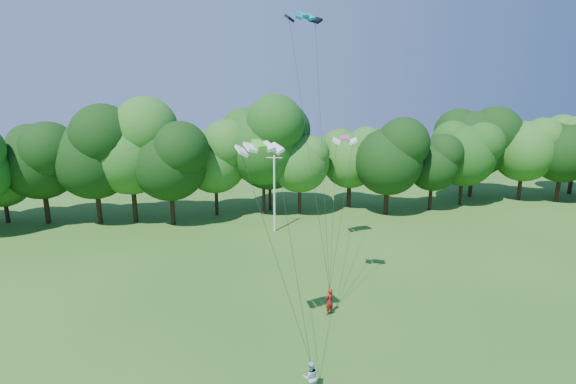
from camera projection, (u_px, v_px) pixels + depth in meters
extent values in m
cylinder|color=silver|center=(274.00, 194.00, 46.01)|extent=(0.20, 0.20, 8.01)
cube|color=silver|center=(274.00, 158.00, 45.09)|extent=(1.57, 0.46, 0.08)
imported|color=maroon|center=(329.00, 302.00, 30.08)|extent=(0.82, 0.74, 1.88)
imported|color=#AEC9F1|center=(311.00, 377.00, 22.60)|extent=(0.86, 0.68, 1.71)
cube|color=#0588A8|center=(302.00, 14.00, 32.43)|extent=(2.83, 1.76, 0.53)
cube|color=#38CC1E|center=(259.00, 144.00, 22.71)|extent=(2.55, 1.62, 0.40)
cube|color=#E23E91|center=(345.00, 138.00, 30.18)|extent=(1.85, 1.28, 0.26)
cylinder|color=black|center=(270.00, 191.00, 54.10)|extent=(0.53, 0.53, 4.79)
ellipsoid|color=black|center=(269.00, 139.00, 52.58)|extent=(9.57, 9.57, 10.44)
cylinder|color=#342315|center=(462.00, 182.00, 61.19)|extent=(0.50, 0.50, 3.86)
ellipsoid|color=#255D1C|center=(465.00, 144.00, 59.96)|extent=(7.73, 7.73, 8.43)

